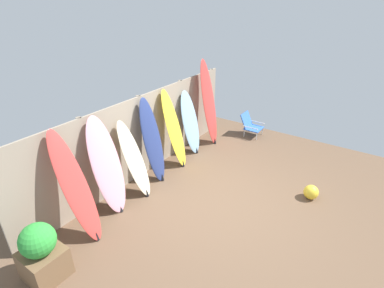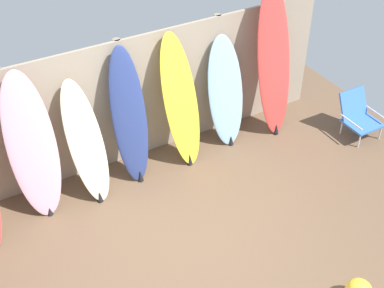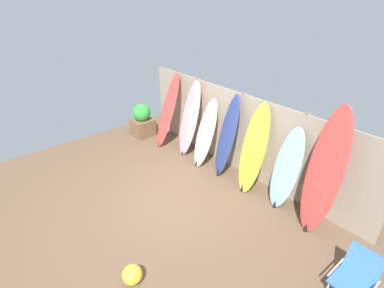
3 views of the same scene
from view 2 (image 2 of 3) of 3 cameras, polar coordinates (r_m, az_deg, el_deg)
ground at (r=6.29m, az=0.79°, el=-11.35°), size 7.68×7.68×0.00m
fence_back at (r=7.08m, az=-7.33°, el=4.41°), size 6.08×0.11×1.80m
surfboard_pink_1 at (r=6.51m, az=-16.69°, el=-0.36°), size 0.60×0.57×1.83m
surfboard_cream_2 at (r=6.66m, az=-11.24°, el=0.06°), size 0.52×0.68×1.54m
surfboard_navy_3 at (r=6.79m, az=-6.70°, el=2.83°), size 0.50×0.57×1.82m
surfboard_yellow_4 at (r=7.04m, az=-1.19°, el=4.45°), size 0.58×0.62×1.82m
surfboard_skyblue_5 at (r=7.46m, az=3.60°, el=5.51°), size 0.56×0.50×1.59m
surfboard_red_6 at (r=7.61m, az=8.74°, el=8.65°), size 0.60×0.55×2.23m
beach_chair at (r=8.18m, az=17.31°, el=3.03°), size 0.50×0.57×0.64m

